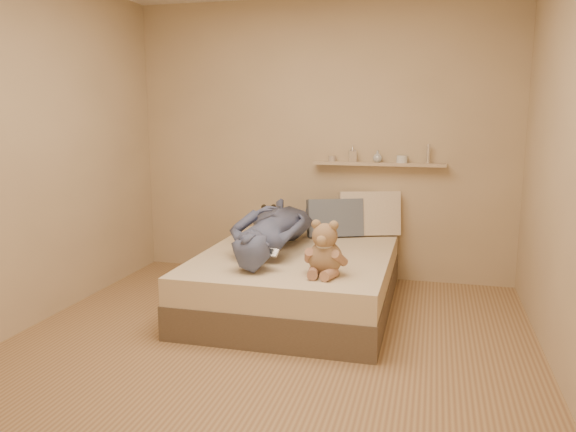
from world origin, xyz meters
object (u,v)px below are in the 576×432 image
(bed, at_px, (297,280))
(dark_plush, at_px, (269,223))
(pillow_cream, at_px, (369,213))
(person, at_px, (273,227))
(wall_shelf, at_px, (379,164))
(teddy_bear, at_px, (325,253))
(pillow_grey, at_px, (335,218))
(game_console, at_px, (268,252))

(bed, height_order, dark_plush, dark_plush)
(pillow_cream, bearing_deg, person, -131.54)
(wall_shelf, bearing_deg, teddy_bear, -98.09)
(teddy_bear, relative_size, pillow_grey, 0.79)
(pillow_cream, xyz_separation_m, wall_shelf, (0.07, 0.08, 0.45))
(teddy_bear, xyz_separation_m, person, (-0.55, 0.62, 0.03))
(pillow_cream, height_order, person, pillow_cream)
(wall_shelf, bearing_deg, person, -131.48)
(teddy_bear, xyz_separation_m, wall_shelf, (0.21, 1.48, 0.49))
(person, bearing_deg, dark_plush, -70.60)
(person, bearing_deg, teddy_bear, 129.54)
(game_console, xyz_separation_m, pillow_cream, (0.55, 1.40, 0.06))
(bed, bearing_deg, pillow_grey, 74.81)
(teddy_bear, distance_m, wall_shelf, 1.58)
(game_console, bearing_deg, wall_shelf, 67.19)
(bed, xyz_separation_m, dark_plush, (-0.38, 0.50, 0.36))
(pillow_grey, distance_m, wall_shelf, 0.64)
(wall_shelf, bearing_deg, pillow_grey, -148.87)
(bed, relative_size, pillow_cream, 3.45)
(pillow_grey, xyz_separation_m, wall_shelf, (0.36, 0.22, 0.48))
(bed, height_order, game_console, game_console)
(dark_plush, distance_m, pillow_cream, 0.93)
(person, bearing_deg, pillow_grey, -123.61)
(pillow_cream, distance_m, person, 1.04)
(bed, distance_m, pillow_grey, 0.82)
(teddy_bear, height_order, pillow_cream, pillow_cream)
(bed, relative_size, person, 1.19)
(bed, height_order, wall_shelf, wall_shelf)
(pillow_grey, xyz_separation_m, person, (-0.40, -0.64, 0.02))
(pillow_grey, relative_size, person, 0.31)
(game_console, bearing_deg, bed, 82.76)
(dark_plush, height_order, person, person)
(bed, height_order, pillow_grey, pillow_grey)
(bed, distance_m, pillow_cream, 1.05)
(dark_plush, bearing_deg, wall_shelf, 23.84)
(person, relative_size, wall_shelf, 1.33)
(teddy_bear, bearing_deg, pillow_cream, 84.21)
(pillow_cream, height_order, pillow_grey, pillow_cream)
(game_console, height_order, wall_shelf, wall_shelf)
(bed, height_order, person, person)
(pillow_cream, bearing_deg, pillow_grey, -154.55)
(bed, relative_size, wall_shelf, 1.58)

